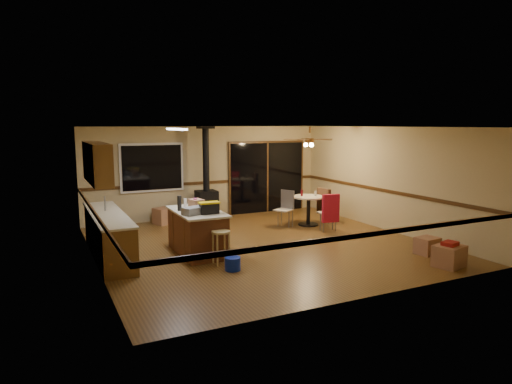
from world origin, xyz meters
TOP-DOWN VIEW (x-y plane):
  - floor at (0.00, 0.00)m, footprint 7.00×7.00m
  - ceiling at (0.00, 0.00)m, footprint 7.00×7.00m
  - wall_back at (0.00, 3.50)m, footprint 7.00×0.00m
  - wall_front at (0.00, -3.50)m, footprint 7.00×0.00m
  - wall_left at (-3.50, 0.00)m, footprint 0.00×7.00m
  - wall_right at (3.50, 0.00)m, footprint 0.00×7.00m
  - chair_rail at (0.00, 0.00)m, footprint 7.00×7.00m
  - window at (-1.60, 3.45)m, footprint 1.72×0.10m
  - sliding_door at (1.90, 3.45)m, footprint 2.52×0.10m
  - lower_cabinets at (-3.20, 0.50)m, footprint 0.60×3.00m
  - countertop at (-3.20, 0.50)m, footprint 0.64×3.04m
  - upper_cabinets at (-3.33, 0.70)m, footprint 0.35×2.00m
  - kitchen_island at (-1.50, 0.00)m, footprint 0.88×1.68m
  - wood_stove at (-0.20, 3.05)m, footprint 0.55×0.50m
  - ceiling_fan at (2.01, 1.25)m, footprint 0.24×0.24m
  - fluorescent_strip at (-1.80, 0.30)m, footprint 0.10×1.20m
  - toolbox_grey at (-1.66, -0.34)m, footprint 0.53×0.41m
  - toolbox_black at (-1.38, -0.41)m, footprint 0.38×0.21m
  - toolbox_yellow_lid at (-1.38, -0.41)m, footprint 0.41×0.23m
  - box_on_island at (-1.46, 0.14)m, footprint 0.29×0.36m
  - bottle_dark at (-1.82, 0.14)m, footprint 0.11×0.11m
  - bottle_pink at (-1.50, 0.10)m, footprint 0.09×0.09m
  - bottle_white at (-1.61, 0.44)m, footprint 0.07×0.07m
  - bar_stool at (-1.33, -0.92)m, footprint 0.38×0.38m
  - blue_bucket at (-1.28, -1.36)m, footprint 0.36×0.36m
  - dining_table at (2.01, 1.25)m, footprint 0.85×0.85m
  - glass_red at (1.86, 1.35)m, footprint 0.08×0.08m
  - glass_cream at (2.19, 1.20)m, footprint 0.07×0.07m
  - chair_left at (1.40, 1.40)m, footprint 0.55×0.54m
  - chair_near at (2.08, 0.37)m, footprint 0.48×0.51m
  - chair_right at (2.53, 1.28)m, footprint 0.52×0.49m
  - box_under_window at (-1.38, 3.10)m, footprint 0.66×0.60m
  - box_corner_a at (2.48, -2.94)m, footprint 0.63×0.57m
  - box_corner_b at (2.75, -2.14)m, footprint 0.47×0.42m
  - box_small_red at (2.48, -2.94)m, footprint 0.33×0.30m

SIDE VIEW (x-z plane):
  - floor at x=0.00m, z-range 0.00..0.00m
  - blue_bucket at x=-1.28m, z-range 0.00..0.25m
  - box_corner_b at x=2.75m, z-range 0.00..0.35m
  - box_corner_a at x=2.48m, z-range 0.00..0.41m
  - box_under_window at x=-1.38m, z-range 0.00..0.43m
  - bar_stool at x=-1.33m, z-range 0.00..0.65m
  - lower_cabinets at x=-3.20m, z-range 0.00..0.86m
  - box_small_red at x=2.48m, z-range 0.41..0.48m
  - kitchen_island at x=-1.50m, z-range 0.00..0.90m
  - dining_table at x=2.01m, z-range 0.14..0.92m
  - chair_left at x=1.40m, z-range 0.33..0.85m
  - chair_near at x=2.08m, z-range 0.25..0.95m
  - chair_right at x=2.53m, z-range 0.25..0.95m
  - wood_stove at x=-0.20m, z-range -0.53..1.99m
  - glass_cream at x=2.19m, z-range 0.78..0.92m
  - glass_red at x=1.86m, z-range 0.78..0.95m
  - countertop at x=-3.20m, z-range 0.86..0.90m
  - toolbox_grey at x=-1.66m, z-range 0.90..1.05m
  - bottle_white at x=-1.61m, z-range 0.90..1.09m
  - chair_rail at x=0.00m, z-range 0.96..1.04m
  - toolbox_black at x=-1.38m, z-range 0.90..1.10m
  - box_on_island at x=-1.46m, z-range 0.90..1.11m
  - bottle_pink at x=-1.50m, z-range 0.90..1.14m
  - sliding_door at x=1.90m, z-range 0.00..2.10m
  - bottle_dark at x=-1.82m, z-range 0.90..1.21m
  - toolbox_yellow_lid at x=-1.38m, z-range 1.10..1.14m
  - wall_back at x=0.00m, z-range -2.20..4.80m
  - wall_front at x=0.00m, z-range -2.20..4.80m
  - wall_left at x=-3.50m, z-range -2.20..4.80m
  - wall_right at x=3.50m, z-range -2.20..4.80m
  - window at x=-1.60m, z-range 0.84..2.16m
  - upper_cabinets at x=-3.33m, z-range 1.50..2.30m
  - ceiling_fan at x=2.01m, z-range 1.94..2.49m
  - fluorescent_strip at x=-1.80m, z-range 2.54..2.58m
  - ceiling at x=0.00m, z-range 2.60..2.60m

